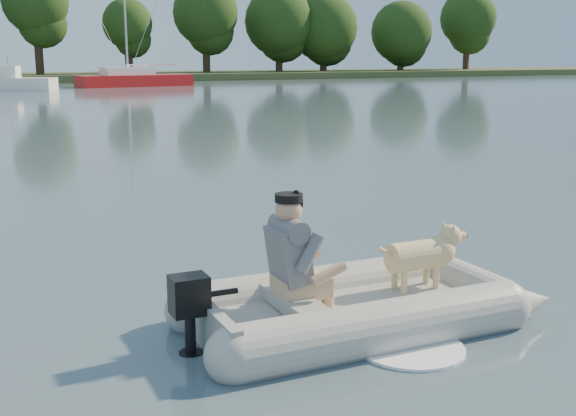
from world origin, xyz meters
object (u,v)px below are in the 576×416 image
dog (416,261)px  sailboat (134,79)px  dinghy (361,263)px  motorboat (12,74)px  man (291,251)px

dog → sailboat: 48.25m
dinghy → motorboat: 44.36m
motorboat → sailboat: (8.49, 3.26, -0.55)m
dinghy → dog: size_ratio=4.74×
dinghy → sailboat: size_ratio=0.37×
dog → sailboat: sailboat is taller
man → sailboat: 48.49m
dinghy → dog: bearing=4.6°
motorboat → sailboat: sailboat is taller
man → sailboat: size_ratio=0.09×
motorboat → sailboat: 9.11m
dinghy → man: (-0.67, 0.05, 0.18)m
dinghy → motorboat: motorboat is taller
dog → sailboat: size_ratio=0.08×
dinghy → man: bearing=175.8°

